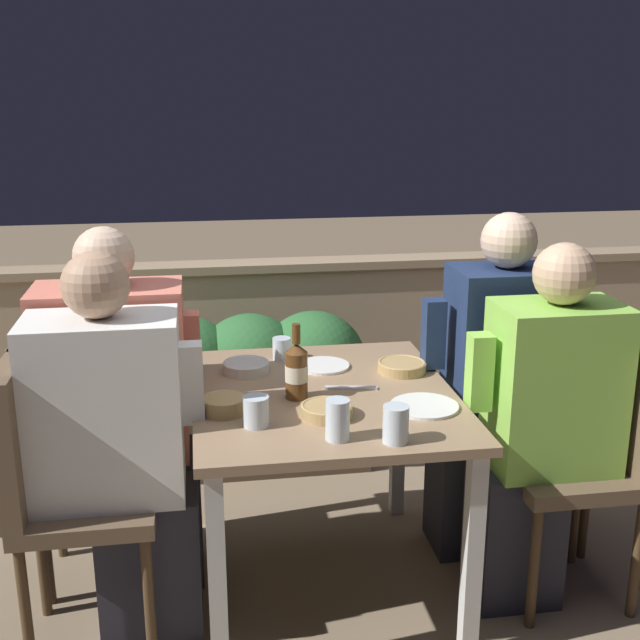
{
  "coord_description": "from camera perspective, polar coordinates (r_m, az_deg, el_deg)",
  "views": [
    {
      "loc": [
        -0.39,
        -2.36,
        1.63
      ],
      "look_at": [
        0.0,
        0.07,
        0.92
      ],
      "focal_mm": 45.0,
      "sensor_mm": 36.0,
      "label": 1
    }
  ],
  "objects": [
    {
      "name": "plate_1",
      "position": [
        2.47,
        7.42,
        -6.1
      ],
      "size": [
        0.21,
        0.21,
        0.01
      ],
      "color": "white",
      "rests_on": "dining_table"
    },
    {
      "name": "person_green_blouse",
      "position": [
        2.66,
        15.41,
        -7.37
      ],
      "size": [
        0.48,
        0.26,
        1.19
      ],
      "color": "#282833",
      "rests_on": "ground_plane"
    },
    {
      "name": "glass_cup_2",
      "position": [
        2.87,
        -2.74,
        -2.05
      ],
      "size": [
        0.07,
        0.07,
        0.08
      ],
      "color": "silver",
      "rests_on": "dining_table"
    },
    {
      "name": "bowl_3",
      "position": [
        2.76,
        5.84,
        -3.26
      ],
      "size": [
        0.17,
        0.17,
        0.04
      ],
      "color": "tan",
      "rests_on": "dining_table"
    },
    {
      "name": "planter_hedge",
      "position": [
        3.56,
        -4.97,
        -4.45
      ],
      "size": [
        1.03,
        0.47,
        0.7
      ],
      "color": "brown",
      "rests_on": "ground_plane"
    },
    {
      "name": "glass_cup_0",
      "position": [
        2.22,
        1.26,
        -7.1
      ],
      "size": [
        0.07,
        0.07,
        0.12
      ],
      "color": "silver",
      "rests_on": "dining_table"
    },
    {
      "name": "chair_left_far",
      "position": [
        2.77,
        -17.6,
        -7.74
      ],
      "size": [
        0.41,
        0.4,
        0.9
      ],
      "color": "brown",
      "rests_on": "ground_plane"
    },
    {
      "name": "fork_0",
      "position": [
        2.6,
        2.22,
        -4.83
      ],
      "size": [
        0.17,
        0.05,
        0.01
      ],
      "color": "silver",
      "rests_on": "dining_table"
    },
    {
      "name": "plate_0",
      "position": [
        2.79,
        0.22,
        -3.27
      ],
      "size": [
        0.18,
        0.18,
        0.01
      ],
      "color": "white",
      "rests_on": "dining_table"
    },
    {
      "name": "chair_right_far",
      "position": [
        3.0,
        15.43,
        -5.67
      ],
      "size": [
        0.41,
        0.4,
        0.9
      ],
      "color": "brown",
      "rests_on": "ground_plane"
    },
    {
      "name": "glass_cup_1",
      "position": [
        2.32,
        -4.58,
        -6.49
      ],
      "size": [
        0.08,
        0.08,
        0.09
      ],
      "color": "silver",
      "rests_on": "dining_table"
    },
    {
      "name": "chair_right_near",
      "position": [
        2.76,
        19.1,
        -7.96
      ],
      "size": [
        0.41,
        0.4,
        0.9
      ],
      "color": "brown",
      "rests_on": "ground_plane"
    },
    {
      "name": "person_coral_top",
      "position": [
        2.72,
        -13.62,
        -6.4
      ],
      "size": [
        0.52,
        0.26,
        1.23
      ],
      "color": "#282833",
      "rests_on": "ground_plane"
    },
    {
      "name": "ground_plane",
      "position": [
        2.9,
        0.23,
        -18.18
      ],
      "size": [
        16.0,
        16.0,
        0.0
      ],
      "primitive_type": "plane",
      "color": "#847056"
    },
    {
      "name": "glass_cup_3",
      "position": [
        2.21,
        5.41,
        -7.38
      ],
      "size": [
        0.07,
        0.07,
        0.11
      ],
      "color": "silver",
      "rests_on": "dining_table"
    },
    {
      "name": "bowl_0",
      "position": [
        2.38,
        0.48,
        -6.4
      ],
      "size": [
        0.16,
        0.16,
        0.04
      ],
      "color": "tan",
      "rests_on": "dining_table"
    },
    {
      "name": "dining_table",
      "position": [
        2.61,
        0.25,
        -7.04
      ],
      "size": [
        0.83,
        0.96,
        0.7
      ],
      "color": "#937556",
      "rests_on": "ground_plane"
    },
    {
      "name": "person_navy_jumper",
      "position": [
        2.9,
        12.01,
        -4.53
      ],
      "size": [
        0.47,
        0.26,
        1.24
      ],
      "color": "#282833",
      "rests_on": "ground_plane"
    },
    {
      "name": "parapet_wall",
      "position": [
        4.09,
        -3.17,
        -1.31
      ],
      "size": [
        9.0,
        0.18,
        0.81
      ],
      "color": "tan",
      "rests_on": "ground_plane"
    },
    {
      "name": "bowl_1",
      "position": [
        2.42,
        -6.86,
        -5.94
      ],
      "size": [
        0.13,
        0.13,
        0.05
      ],
      "color": "tan",
      "rests_on": "dining_table"
    },
    {
      "name": "chair_left_near",
      "position": [
        2.52,
        -18.42,
        -10.32
      ],
      "size": [
        0.41,
        0.4,
        0.9
      ],
      "color": "brown",
      "rests_on": "ground_plane"
    },
    {
      "name": "person_white_polo",
      "position": [
        2.47,
        -13.98,
        -9.09
      ],
      "size": [
        0.5,
        0.26,
        1.21
      ],
      "color": "#282833",
      "rests_on": "ground_plane"
    },
    {
      "name": "bowl_2",
      "position": [
        2.75,
        -5.28,
        -3.29
      ],
      "size": [
        0.16,
        0.16,
        0.04
      ],
      "color": "beige",
      "rests_on": "dining_table"
    },
    {
      "name": "beer_bottle",
      "position": [
        2.5,
        -1.68,
        -3.57
      ],
      "size": [
        0.07,
        0.07,
        0.24
      ],
      "color": "brown",
      "rests_on": "dining_table"
    }
  ]
}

